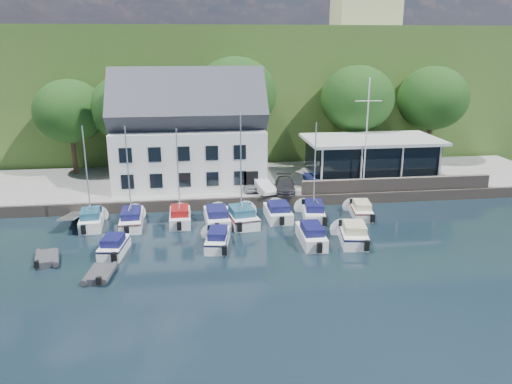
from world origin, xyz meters
TOP-DOWN VIEW (x-y plane):
  - ground at (0.00, 0.00)m, footprint 180.00×180.00m
  - quay at (0.00, 17.50)m, footprint 60.00×13.00m
  - quay_face at (0.00, 11.00)m, footprint 60.00×0.30m
  - hillside at (0.00, 62.00)m, footprint 160.00×75.00m
  - field_patch at (8.00, 70.00)m, footprint 50.00×30.00m
  - farmhouse at (22.00, 52.00)m, footprint 10.40×7.00m
  - harbor_building at (-7.00, 16.50)m, footprint 14.40×8.20m
  - club_pavilion at (11.00, 16.00)m, footprint 13.20×7.20m
  - seawall at (12.00, 11.40)m, footprint 18.00×0.50m
  - gangway at (-16.50, 9.00)m, footprint 1.20×6.00m
  - car_silver at (-1.83, 13.44)m, footprint 2.55×3.87m
  - car_white at (-0.54, 12.52)m, footprint 2.44×4.08m
  - car_dgrey at (1.64, 12.43)m, footprint 2.28×4.43m
  - car_blue at (5.54, 13.91)m, footprint 2.64×4.12m
  - flagpole at (9.07, 12.30)m, footprint 2.46×0.20m
  - tree_0 at (-18.90, 21.51)m, footprint 7.13×7.13m
  - tree_1 at (-13.27, 21.22)m, footprint 7.39×7.39m
  - tree_2 at (-1.97, 22.18)m, footprint 8.67×8.67m
  - tree_4 at (11.28, 21.87)m, footprint 7.97×7.97m
  - tree_5 at (20.25, 22.49)m, footprint 7.85×7.85m
  - boat_r1_0 at (-14.96, 7.99)m, footprint 2.37×5.74m
  - boat_r1_1 at (-11.78, 7.87)m, footprint 2.14×6.66m
  - boat_r1_2 at (-7.91, 7.91)m, footprint 1.92×5.60m
  - boat_r1_3 at (-4.93, 7.36)m, footprint 2.32×6.30m
  - boat_r1_4 at (-2.95, 7.09)m, footprint 3.16×6.20m
  - boat_r1_5 at (0.22, 7.93)m, footprint 2.19×5.48m
  - boat_r1_6 at (3.18, 7.64)m, footprint 2.78×6.42m
  - boat_r1_7 at (7.33, 7.67)m, footprint 2.44×5.59m
  - boat_r2_0 at (-12.40, 2.27)m, footprint 2.31×5.00m
  - boat_r2_2 at (-5.12, 2.73)m, footprint 2.53×5.71m
  - boat_r2_3 at (1.77, 2.49)m, footprint 1.88×6.19m
  - boat_r2_4 at (4.85, 2.13)m, footprint 2.84×5.70m
  - dinghy_0 at (-16.74, 1.47)m, footprint 2.23×3.05m
  - dinghy_1 at (-12.78, -1.42)m, footprint 2.01×2.98m

SIDE VIEW (x-z plane):
  - ground at x=0.00m, z-range 0.00..0.00m
  - gangway at x=-16.50m, z-range -0.70..0.70m
  - dinghy_0 at x=-16.74m, z-range 0.00..0.64m
  - dinghy_1 at x=-12.78m, z-range 0.00..0.65m
  - quay at x=0.00m, z-range 0.00..1.00m
  - quay_face at x=0.00m, z-range 0.00..1.00m
  - boat_r1_7 at x=7.33m, z-range 0.00..1.35m
  - boat_r2_2 at x=-5.12m, z-range 0.00..1.37m
  - boat_r2_0 at x=-12.40m, z-range 0.00..1.38m
  - boat_r1_5 at x=0.22m, z-range 0.00..1.44m
  - boat_r1_3 at x=-4.93m, z-range 0.00..1.46m
  - boat_r2_3 at x=1.77m, z-range 0.00..1.50m
  - boat_r2_4 at x=4.85m, z-range 0.00..1.56m
  - seawall at x=12.00m, z-range 1.00..2.20m
  - car_silver at x=-1.83m, z-range 1.00..2.23m
  - car_dgrey at x=1.64m, z-range 1.00..2.23m
  - car_white at x=-0.54m, z-range 1.00..2.27m
  - car_blue at x=5.54m, z-range 1.00..2.31m
  - club_pavilion at x=11.00m, z-range 1.00..5.10m
  - boat_r1_2 at x=-7.91m, z-range 0.00..8.66m
  - boat_r1_1 at x=-11.78m, z-range 0.00..8.77m
  - boat_r1_6 at x=3.18m, z-range 0.00..9.03m
  - boat_r1_0 at x=-14.96m, z-range 0.00..9.10m
  - boat_r1_4 at x=-2.95m, z-range 0.00..9.31m
  - harbor_building at x=-7.00m, z-range 1.00..9.70m
  - tree_0 at x=-18.90m, z-range 1.00..10.74m
  - tree_1 at x=-13.27m, z-range 1.00..11.10m
  - flagpole at x=9.07m, z-range 1.00..11.24m
  - tree_5 at x=20.25m, z-range 1.00..11.72m
  - tree_4 at x=11.28m, z-range 1.00..11.89m
  - tree_2 at x=-1.97m, z-range 1.00..12.86m
  - hillside at x=0.00m, z-range 0.00..16.00m
  - field_patch at x=8.00m, z-range 16.00..16.30m
  - farmhouse at x=22.00m, z-range 16.00..24.20m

